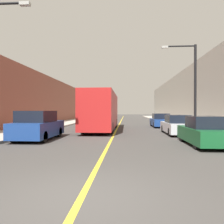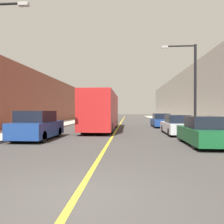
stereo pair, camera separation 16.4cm
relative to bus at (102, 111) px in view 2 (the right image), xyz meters
name	(u,v)px [view 2 (the right image)]	position (x,y,z in m)	size (l,w,h in m)	color
ground_plane	(76,197)	(1.37, -15.80, -1.84)	(200.00, 200.00, 0.00)	#3F3D3A
sidewalk_left	(72,121)	(-6.59, 14.20, -1.77)	(3.83, 72.00, 0.14)	#B2AA9E
sidewalk_right	(172,122)	(9.33, 14.20, -1.77)	(3.83, 72.00, 0.14)	#B2AA9E
building_row_left	(48,101)	(-10.51, 14.20, 1.49)	(4.00, 72.00, 6.65)	brown
building_row_right	(198,96)	(13.24, 14.20, 2.29)	(4.00, 72.00, 8.26)	gray
road_center_line	(121,122)	(1.37, 14.20, -1.83)	(0.16, 72.00, 0.01)	gold
bus	(102,111)	(0.00, 0.00, 0.00)	(2.53, 10.51, 3.45)	#AD1E1E
parked_suv_left	(37,126)	(-3.27, -6.93, -0.99)	(2.02, 4.50, 1.83)	navy
car_right_near	(203,132)	(6.40, -8.61, -1.14)	(1.76, 4.32, 1.55)	#145128
car_right_mid	(177,126)	(6.22, -3.25, -1.15)	(1.81, 4.66, 1.51)	silver
car_right_far	(161,121)	(6.11, 4.29, -1.15)	(1.87, 4.62, 1.52)	navy
street_lamp_right	(192,82)	(7.45, -2.88, 2.28)	(2.72, 0.24, 6.86)	black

